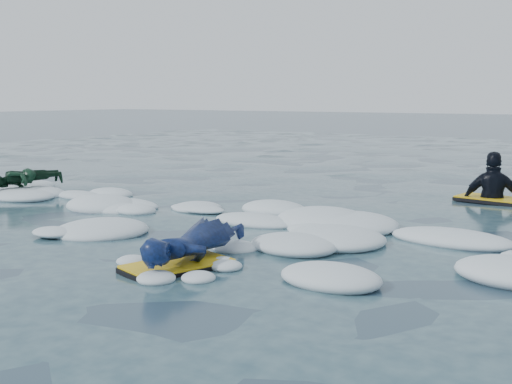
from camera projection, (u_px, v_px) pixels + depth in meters
ground at (114, 233)px, 7.85m from camera, size 120.00×120.00×0.00m
foam_band at (170, 220)px, 8.70m from camera, size 12.00×3.10×0.30m
prone_woman_unit at (192, 245)px, 6.29m from camera, size 0.85×1.64×0.40m
prone_child_unit at (25, 182)px, 10.70m from camera, size 1.05×1.32×0.46m
waiting_rider_unit at (493, 204)px, 10.11m from camera, size 1.18×0.76×1.66m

